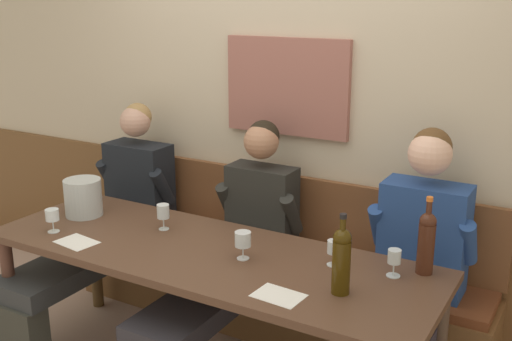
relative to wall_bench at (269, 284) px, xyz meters
name	(u,v)px	position (x,y,z in m)	size (l,w,h in m)	color
room_wall_back	(291,96)	(0.00, 0.26, 1.12)	(6.80, 0.12, 2.80)	beige
wood_wainscot_panel	(285,245)	(0.00, 0.21, 0.18)	(6.80, 0.03, 0.93)	brown
wall_bench	(269,284)	(0.00, 0.00, 0.00)	(2.65, 0.42, 0.94)	brown
dining_table	(206,265)	(0.00, -0.66, 0.39)	(2.35, 0.79, 0.75)	brown
person_right_seat	(107,219)	(-0.97, -0.34, 0.35)	(0.53, 1.22, 1.31)	#36362F
person_center_left_seat	(231,252)	(-0.04, -0.36, 0.34)	(0.51, 1.22, 1.30)	#26263D
person_center_right_seat	(404,283)	(0.91, -0.32, 0.38)	(0.54, 1.22, 1.35)	#2F2C37
ice_bucket	(83,197)	(-0.90, -0.58, 0.58)	(0.21, 0.21, 0.21)	#B5BBBB
wine_bottle_green_tall	(341,259)	(0.76, -0.74, 0.63)	(0.08, 0.08, 0.36)	#3B2A08
wine_bottle_amber_mid	(426,241)	(1.01, -0.37, 0.63)	(0.08, 0.08, 0.37)	#442114
wine_glass_right_end	(394,258)	(0.90, -0.47, 0.56)	(0.06, 0.06, 0.13)	silver
wine_glass_center_rear	(243,240)	(0.21, -0.65, 0.57)	(0.08, 0.08, 0.14)	silver
wine_glass_mid_left	(334,248)	(0.62, -0.50, 0.56)	(0.06, 0.06, 0.12)	silver
wine_glass_center_front	(52,216)	(-0.85, -0.86, 0.56)	(0.07, 0.07, 0.13)	silver
wine_glass_near_bucket	(163,213)	(-0.36, -0.53, 0.57)	(0.07, 0.07, 0.14)	silver
tasting_sheet_left_guest	(279,296)	(0.54, -0.90, 0.47)	(0.21, 0.15, 0.00)	white
tasting_sheet_right_guest	(77,242)	(-0.64, -0.90, 0.47)	(0.21, 0.15, 0.00)	white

